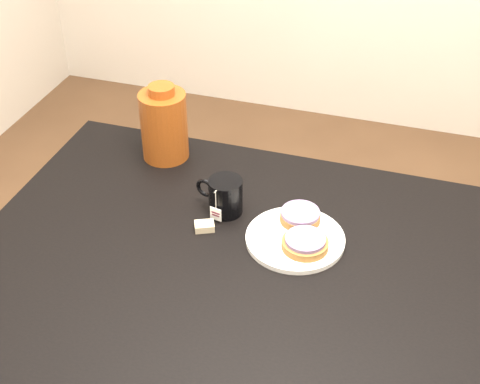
% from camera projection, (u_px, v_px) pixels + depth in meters
% --- Properties ---
extents(table, '(1.40, 0.90, 0.75)m').
position_uv_depth(table, '(280.00, 298.00, 1.49)').
color(table, black).
rests_on(table, ground_plane).
extents(plate, '(0.23, 0.23, 0.02)m').
position_uv_depth(plate, '(295.00, 238.00, 1.51)').
color(plate, white).
rests_on(plate, table).
extents(bagel_back, '(0.12, 0.12, 0.03)m').
position_uv_depth(bagel_back, '(300.00, 216.00, 1.55)').
color(bagel_back, brown).
rests_on(bagel_back, plate).
extents(bagel_front, '(0.15, 0.15, 0.03)m').
position_uv_depth(bagel_front, '(305.00, 243.00, 1.48)').
color(bagel_front, brown).
rests_on(bagel_front, plate).
extents(mug, '(0.13, 0.10, 0.09)m').
position_uv_depth(mug, '(225.00, 196.00, 1.58)').
color(mug, black).
rests_on(mug, table).
extents(teabag_pouch, '(0.05, 0.05, 0.02)m').
position_uv_depth(teabag_pouch, '(204.00, 226.00, 1.55)').
color(teabag_pouch, '#C6B793').
rests_on(teabag_pouch, table).
extents(bagel_package, '(0.16, 0.16, 0.21)m').
position_uv_depth(bagel_package, '(164.00, 125.00, 1.75)').
color(bagel_package, '#64280D').
rests_on(bagel_package, table).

